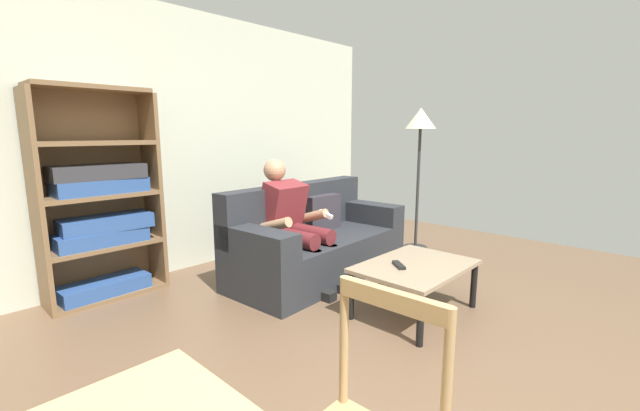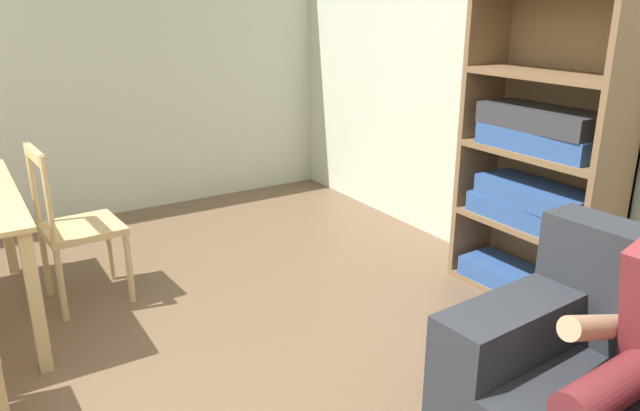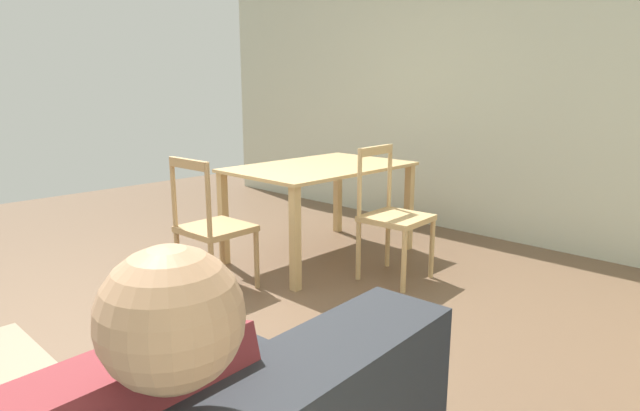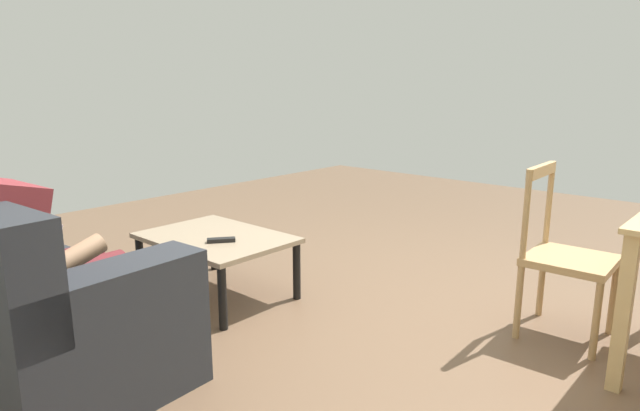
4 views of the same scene
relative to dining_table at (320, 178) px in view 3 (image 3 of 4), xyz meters
name	(u,v)px [view 3 (image 3 of 4)]	position (x,y,z in m)	size (l,w,h in m)	color
ground_plane	(140,328)	(1.69, 0.18, -0.65)	(8.48, 8.48, 0.00)	brown
wall_side	(447,92)	(-1.55, 0.18, 0.66)	(0.12, 6.18, 2.61)	beige
dining_table	(320,178)	(0.00, 0.00, 0.00)	(1.42, 0.91, 0.75)	tan
dining_chair_near_wall	(393,216)	(0.00, 0.73, -0.19)	(0.45, 0.45, 0.95)	tan
dining_chair_facing_couch	(212,228)	(1.04, 0.00, -0.20)	(0.44, 0.44, 0.92)	tan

